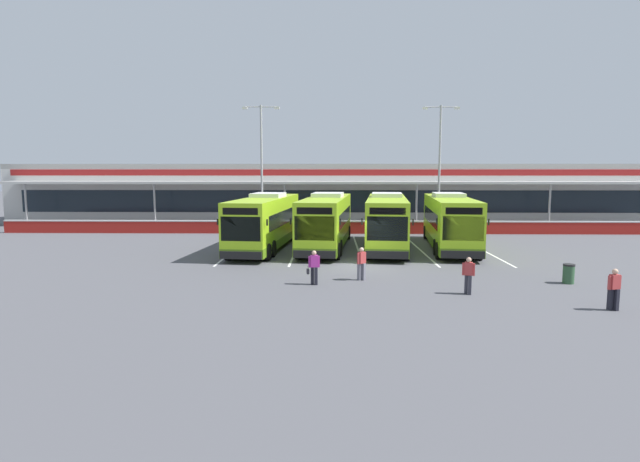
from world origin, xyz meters
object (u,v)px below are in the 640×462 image
object	(u,v)px
pedestrian_near_bin	(468,274)
litter_bin	(569,274)
coach_bus_right_centre	(450,222)
coach_bus_leftmost	(265,223)
lamp_post_west	(262,160)
pedestrian_in_dark_coat	(614,288)
lamp_post_centre	(440,160)
coach_bus_left_centre	(326,222)
pedestrian_with_handbag	(314,267)
pedestrian_child	(362,263)
coach_bus_centre	(387,223)

from	to	relation	value
pedestrian_near_bin	litter_bin	distance (m)	5.80
litter_bin	coach_bus_right_centre	bearing A→B (deg)	105.87
coach_bus_leftmost	lamp_post_west	xyz separation A→B (m)	(-1.62, 10.34, 4.50)
pedestrian_in_dark_coat	lamp_post_centre	bearing A→B (deg)	92.73
coach_bus_left_centre	lamp_post_centre	size ratio (longest dim) A/B	1.12
pedestrian_near_bin	litter_bin	xyz separation A→B (m)	(5.35, 2.20, -0.41)
pedestrian_in_dark_coat	pedestrian_with_handbag	bearing A→B (deg)	160.46
litter_bin	lamp_post_centre	bearing A→B (deg)	94.59
coach_bus_leftmost	pedestrian_near_bin	distance (m)	16.41
pedestrian_child	pedestrian_near_bin	distance (m)	5.21
pedestrian_with_handbag	pedestrian_near_bin	distance (m)	6.96
coach_bus_leftmost	lamp_post_centre	distance (m)	18.30
coach_bus_leftmost	lamp_post_west	world-z (taller)	lamp_post_west
pedestrian_in_dark_coat	lamp_post_centre	world-z (taller)	lamp_post_centre
coach_bus_leftmost	coach_bus_left_centre	xyz separation A→B (m)	(4.17, 0.40, 0.00)
coach_bus_right_centre	coach_bus_left_centre	bearing A→B (deg)	-179.38
coach_bus_left_centre	pedestrian_in_dark_coat	size ratio (longest dim) A/B	7.62
coach_bus_right_centre	pedestrian_child	size ratio (longest dim) A/B	7.62
coach_bus_left_centre	pedestrian_child	world-z (taller)	coach_bus_left_centre
lamp_post_centre	pedestrian_in_dark_coat	bearing A→B (deg)	-87.27
coach_bus_leftmost	pedestrian_near_bin	bearing A→B (deg)	-50.43
pedestrian_near_bin	litter_bin	world-z (taller)	pedestrian_near_bin
litter_bin	coach_bus_leftmost	bearing A→B (deg)	146.55
lamp_post_west	lamp_post_centre	distance (m)	15.71
coach_bus_right_centre	pedestrian_child	distance (m)	12.42
coach_bus_right_centre	pedestrian_child	xyz separation A→B (m)	(-6.69, -10.42, -0.91)
pedestrian_with_handbag	lamp_post_centre	bearing A→B (deg)	64.43
lamp_post_west	lamp_post_centre	bearing A→B (deg)	1.63
coach_bus_right_centre	lamp_post_centre	world-z (taller)	lamp_post_centre
pedestrian_child	coach_bus_leftmost	bearing A→B (deg)	121.10
coach_bus_centre	pedestrian_near_bin	bearing A→B (deg)	-80.72
coach_bus_leftmost	pedestrian_with_handbag	size ratio (longest dim) A/B	7.62
coach_bus_right_centre	lamp_post_centre	bearing A→B (deg)	82.23
pedestrian_near_bin	lamp_post_west	distance (m)	26.51
pedestrian_near_bin	lamp_post_west	bearing A→B (deg)	117.69
coach_bus_right_centre	pedestrian_with_handbag	distance (m)	14.58
pedestrian_child	litter_bin	xyz separation A→B (m)	(9.80, -0.51, -0.41)
coach_bus_leftmost	lamp_post_centre	world-z (taller)	lamp_post_centre
coach_bus_right_centre	lamp_post_centre	size ratio (longest dim) A/B	1.12
pedestrian_with_handbag	coach_bus_centre	bearing A→B (deg)	67.60
lamp_post_west	lamp_post_centre	size ratio (longest dim) A/B	1.00
litter_bin	pedestrian_near_bin	bearing A→B (deg)	-157.61
coach_bus_leftmost	lamp_post_west	distance (m)	11.40
coach_bus_centre	pedestrian_in_dark_coat	world-z (taller)	coach_bus_centre
coach_bus_left_centre	pedestrian_near_bin	distance (m)	14.49
pedestrian_child	lamp_post_west	distance (m)	22.31
pedestrian_with_handbag	lamp_post_west	xyz separation A→B (m)	(-5.30, 21.28, 5.43)
pedestrian_in_dark_coat	lamp_post_west	bearing A→B (deg)	123.68
pedestrian_with_handbag	pedestrian_in_dark_coat	distance (m)	12.34
coach_bus_leftmost	litter_bin	bearing A→B (deg)	-33.45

